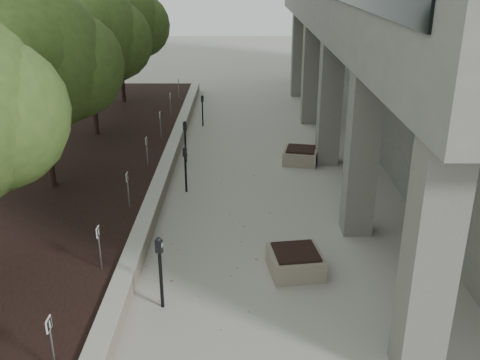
{
  "coord_description": "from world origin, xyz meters",
  "views": [
    {
      "loc": [
        0.52,
        -6.2,
        6.27
      ],
      "look_at": [
        0.5,
        6.93,
        1.0
      ],
      "focal_mm": 40.59,
      "sensor_mm": 36.0,
      "label": 1
    }
  ],
  "objects_px": {
    "parking_meter_5": "(203,111)",
    "parking_meter_3": "(186,170)",
    "crabapple_tree_4": "(89,59)",
    "parking_meter_4": "(185,142)",
    "crabapple_tree_5": "(119,40)",
    "planter_front": "(295,261)",
    "planter_back": "(300,155)",
    "crabapple_tree_3": "(40,91)",
    "parking_meter_2": "(161,273)"
  },
  "relations": [
    {
      "from": "crabapple_tree_4",
      "to": "parking_meter_4",
      "type": "height_order",
      "value": "crabapple_tree_4"
    },
    {
      "from": "planter_back",
      "to": "parking_meter_4",
      "type": "bearing_deg",
      "value": 179.1
    },
    {
      "from": "crabapple_tree_5",
      "to": "parking_meter_3",
      "type": "distance_m",
      "value": 10.5
    },
    {
      "from": "parking_meter_4",
      "to": "parking_meter_5",
      "type": "distance_m",
      "value": 4.35
    },
    {
      "from": "crabapple_tree_3",
      "to": "parking_meter_4",
      "type": "relative_size",
      "value": 3.81
    },
    {
      "from": "crabapple_tree_5",
      "to": "parking_meter_3",
      "type": "height_order",
      "value": "crabapple_tree_5"
    },
    {
      "from": "parking_meter_5",
      "to": "planter_back",
      "type": "xyz_separation_m",
      "value": [
        3.57,
        -4.4,
        -0.39
      ]
    },
    {
      "from": "parking_meter_3",
      "to": "planter_front",
      "type": "xyz_separation_m",
      "value": [
        2.79,
        -4.45,
        -0.44
      ]
    },
    {
      "from": "parking_meter_4",
      "to": "parking_meter_5",
      "type": "relative_size",
      "value": 1.1
    },
    {
      "from": "parking_meter_3",
      "to": "parking_meter_4",
      "type": "bearing_deg",
      "value": 104.3
    },
    {
      "from": "parking_meter_2",
      "to": "planter_back",
      "type": "height_order",
      "value": "parking_meter_2"
    },
    {
      "from": "crabapple_tree_4",
      "to": "parking_meter_2",
      "type": "xyz_separation_m",
      "value": [
        3.79,
        -10.26,
        -2.35
      ]
    },
    {
      "from": "crabapple_tree_4",
      "to": "planter_front",
      "type": "relative_size",
      "value": 4.93
    },
    {
      "from": "parking_meter_3",
      "to": "parking_meter_4",
      "type": "xyz_separation_m",
      "value": [
        -0.25,
        2.56,
        0.02
      ]
    },
    {
      "from": "parking_meter_2",
      "to": "planter_back",
      "type": "bearing_deg",
      "value": 84.5
    },
    {
      "from": "crabapple_tree_3",
      "to": "planter_front",
      "type": "height_order",
      "value": "crabapple_tree_3"
    },
    {
      "from": "parking_meter_2",
      "to": "parking_meter_3",
      "type": "bearing_deg",
      "value": 108.39
    },
    {
      "from": "parking_meter_4",
      "to": "crabapple_tree_5",
      "type": "bearing_deg",
      "value": 112.41
    },
    {
      "from": "parking_meter_4",
      "to": "parking_meter_5",
      "type": "xyz_separation_m",
      "value": [
        0.29,
        4.34,
        -0.07
      ]
    },
    {
      "from": "parking_meter_4",
      "to": "planter_front",
      "type": "xyz_separation_m",
      "value": [
        3.04,
        -7.01,
        -0.46
      ]
    },
    {
      "from": "crabapple_tree_3",
      "to": "parking_meter_2",
      "type": "relative_size",
      "value": 3.55
    },
    {
      "from": "parking_meter_3",
      "to": "parking_meter_5",
      "type": "relative_size",
      "value": 1.07
    },
    {
      "from": "crabapple_tree_5",
      "to": "parking_meter_5",
      "type": "height_order",
      "value": "crabapple_tree_5"
    },
    {
      "from": "parking_meter_3",
      "to": "parking_meter_5",
      "type": "distance_m",
      "value": 6.9
    },
    {
      "from": "crabapple_tree_4",
      "to": "planter_back",
      "type": "relative_size",
      "value": 4.98
    },
    {
      "from": "crabapple_tree_4",
      "to": "planter_front",
      "type": "height_order",
      "value": "crabapple_tree_4"
    },
    {
      "from": "crabapple_tree_3",
      "to": "parking_meter_3",
      "type": "relative_size",
      "value": 3.93
    },
    {
      "from": "crabapple_tree_5",
      "to": "planter_back",
      "type": "relative_size",
      "value": 4.98
    },
    {
      "from": "crabapple_tree_3",
      "to": "planter_front",
      "type": "xyz_separation_m",
      "value": [
        6.51,
        -3.96,
        -2.86
      ]
    },
    {
      "from": "crabapple_tree_5",
      "to": "planter_back",
      "type": "bearing_deg",
      "value": -43.74
    },
    {
      "from": "crabapple_tree_4",
      "to": "parking_meter_4",
      "type": "distance_m",
      "value": 4.65
    },
    {
      "from": "parking_meter_4",
      "to": "crabapple_tree_3",
      "type": "bearing_deg",
      "value": -142.8
    },
    {
      "from": "parking_meter_3",
      "to": "planter_front",
      "type": "distance_m",
      "value": 5.27
    },
    {
      "from": "crabapple_tree_4",
      "to": "planter_front",
      "type": "xyz_separation_m",
      "value": [
        6.51,
        -8.96,
        -2.86
      ]
    },
    {
      "from": "parking_meter_2",
      "to": "planter_front",
      "type": "distance_m",
      "value": 3.06
    },
    {
      "from": "crabapple_tree_3",
      "to": "parking_meter_2",
      "type": "xyz_separation_m",
      "value": [
        3.79,
        -5.26,
        -2.35
      ]
    },
    {
      "from": "crabapple_tree_3",
      "to": "crabapple_tree_4",
      "type": "relative_size",
      "value": 1.0
    },
    {
      "from": "planter_front",
      "to": "planter_back",
      "type": "distance_m",
      "value": 7.0
    },
    {
      "from": "crabapple_tree_5",
      "to": "crabapple_tree_3",
      "type": "bearing_deg",
      "value": -90.0
    },
    {
      "from": "parking_meter_2",
      "to": "parking_meter_4",
      "type": "height_order",
      "value": "parking_meter_2"
    },
    {
      "from": "parking_meter_5",
      "to": "planter_back",
      "type": "distance_m",
      "value": 5.68
    },
    {
      "from": "crabapple_tree_5",
      "to": "planter_front",
      "type": "distance_m",
      "value": 15.66
    },
    {
      "from": "parking_meter_5",
      "to": "planter_front",
      "type": "xyz_separation_m",
      "value": [
        2.75,
        -11.35,
        -0.39
      ]
    },
    {
      "from": "parking_meter_3",
      "to": "planter_back",
      "type": "distance_m",
      "value": 4.41
    },
    {
      "from": "parking_meter_3",
      "to": "planter_back",
      "type": "bearing_deg",
      "value": 43.47
    },
    {
      "from": "planter_back",
      "to": "parking_meter_2",
      "type": "bearing_deg",
      "value": -113.17
    },
    {
      "from": "crabapple_tree_3",
      "to": "planter_front",
      "type": "bearing_deg",
      "value": -31.3
    },
    {
      "from": "parking_meter_5",
      "to": "parking_meter_3",
      "type": "bearing_deg",
      "value": -100.0
    },
    {
      "from": "parking_meter_4",
      "to": "parking_meter_2",
      "type": "bearing_deg",
      "value": -91.9
    },
    {
      "from": "parking_meter_4",
      "to": "planter_front",
      "type": "distance_m",
      "value": 7.65
    }
  ]
}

